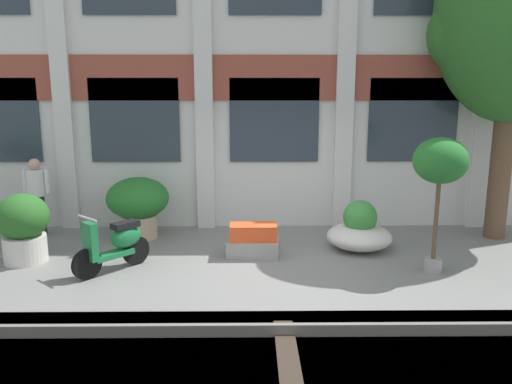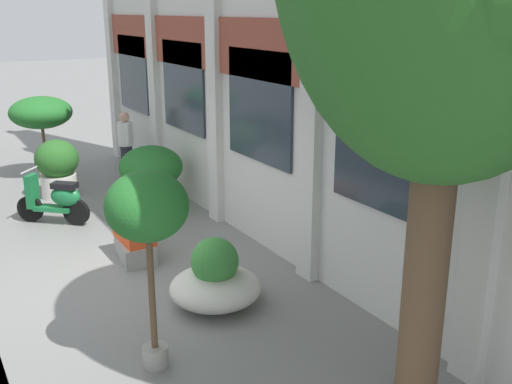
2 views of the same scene
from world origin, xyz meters
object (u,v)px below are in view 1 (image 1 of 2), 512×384
(potted_plant_stone_basin, at_px, (23,226))
(resident_by_doorway, at_px, (37,195))
(potted_plant_square_trough, at_px, (253,241))
(potted_plant_ribbed_drum, at_px, (138,203))
(potted_plant_wide_bowl, at_px, (359,231))
(potted_plant_low_pan, at_px, (440,165))
(scooter_near_curb, at_px, (115,244))

(potted_plant_stone_basin, xyz_separation_m, resident_by_doorway, (-0.41, 1.58, 0.20))
(potted_plant_stone_basin, bearing_deg, potted_plant_square_trough, 3.60)
(potted_plant_ribbed_drum, xyz_separation_m, resident_by_doorway, (-2.03, 0.19, 0.12))
(potted_plant_square_trough, height_order, potted_plant_wide_bowl, potted_plant_wide_bowl)
(potted_plant_ribbed_drum, height_order, potted_plant_wide_bowl, potted_plant_ribbed_drum)
(potted_plant_stone_basin, bearing_deg, potted_plant_low_pan, -4.65)
(potted_plant_wide_bowl, height_order, scooter_near_curb, scooter_near_curb)
(potted_plant_square_trough, bearing_deg, potted_plant_ribbed_drum, 152.99)
(potted_plant_stone_basin, distance_m, scooter_near_curb, 1.71)
(potted_plant_square_trough, distance_m, scooter_near_curb, 2.32)
(potted_plant_square_trough, xyz_separation_m, scooter_near_curb, (-2.22, -0.67, 0.16))
(potted_plant_square_trough, distance_m, resident_by_doorway, 4.52)
(potted_plant_stone_basin, bearing_deg, resident_by_doorway, 104.55)
(scooter_near_curb, bearing_deg, potted_plant_ribbed_drum, -137.02)
(potted_plant_ribbed_drum, bearing_deg, potted_plant_low_pan, -20.72)
(scooter_near_curb, height_order, resident_by_doorway, resident_by_doorway)
(potted_plant_ribbed_drum, bearing_deg, potted_plant_stone_basin, -139.39)
(potted_plant_square_trough, relative_size, scooter_near_curb, 0.88)
(potted_plant_low_pan, relative_size, potted_plant_wide_bowl, 1.82)
(resident_by_doorway, bearing_deg, potted_plant_ribbed_drum, 87.71)
(potted_plant_low_pan, distance_m, potted_plant_ribbed_drum, 5.57)
(potted_plant_low_pan, relative_size, potted_plant_square_trough, 2.27)
(potted_plant_low_pan, bearing_deg, resident_by_doorway, 163.41)
(potted_plant_wide_bowl, distance_m, resident_by_doorway, 6.31)
(potted_plant_ribbed_drum, xyz_separation_m, potted_plant_wide_bowl, (4.19, -0.75, -0.38))
(potted_plant_low_pan, distance_m, potted_plant_stone_basin, 6.85)
(potted_plant_ribbed_drum, distance_m, potted_plant_square_trough, 2.56)
(potted_plant_square_trough, distance_m, potted_plant_wide_bowl, 1.98)
(potted_plant_wide_bowl, bearing_deg, potted_plant_ribbed_drum, 169.88)
(potted_plant_wide_bowl, relative_size, resident_by_doorway, 0.76)
(potted_plant_wide_bowl, relative_size, scooter_near_curb, 1.09)
(potted_plant_wide_bowl, xyz_separation_m, scooter_near_curb, (-4.16, -1.07, 0.11))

